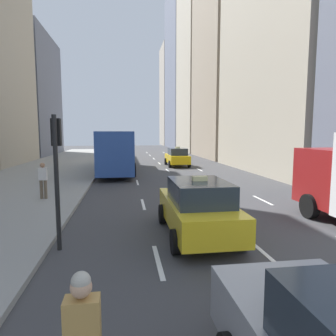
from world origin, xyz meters
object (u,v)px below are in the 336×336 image
city_bus (117,150)px  traffic_light_pole (57,160)px  taxi_lead (177,157)px  pedestrian_far_walking (43,179)px  taxi_second (198,208)px

city_bus → traffic_light_pole: bearing=-93.9°
taxi_lead → city_bus: bearing=-148.2°
taxi_lead → city_bus: city_bus is taller
pedestrian_far_walking → city_bus: bearing=73.9°
taxi_second → pedestrian_far_walking: (-5.87, 5.46, 0.19)m
taxi_second → pedestrian_far_walking: size_ratio=2.67×
taxi_second → pedestrian_far_walking: bearing=137.1°
taxi_second → traffic_light_pole: (-3.95, -0.47, 1.53)m
pedestrian_far_walking → taxi_lead: bearing=58.4°
city_bus → traffic_light_pole: traffic_light_pole is taller
taxi_second → traffic_light_pole: size_ratio=1.22×
city_bus → pedestrian_far_walking: (-3.06, -10.61, -0.72)m
traffic_light_pole → taxi_second: bearing=6.8°
taxi_lead → pedestrian_far_walking: 16.54m
city_bus → pedestrian_far_walking: 11.06m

